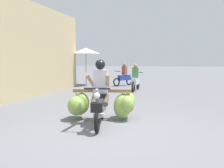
{
  "coord_description": "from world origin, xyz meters",
  "views": [
    {
      "loc": [
        1.5,
        -4.6,
        1.55
      ],
      "look_at": [
        -0.31,
        1.46,
        0.9
      ],
      "focal_mm": 36.41,
      "sensor_mm": 36.0,
      "label": 1
    }
  ],
  "objects_px": {
    "motorbike_main_loaded": "(102,102)",
    "motorbike_distant_ahead_right": "(135,80)",
    "motorbike_distant_ahead_left": "(124,77)",
    "market_umbrella_near_shop": "(86,51)"
  },
  "relations": [
    {
      "from": "motorbike_main_loaded",
      "to": "motorbike_distant_ahead_right",
      "type": "bearing_deg",
      "value": 92.59
    },
    {
      "from": "motorbike_distant_ahead_left",
      "to": "motorbike_distant_ahead_right",
      "type": "relative_size",
      "value": 0.87
    },
    {
      "from": "motorbike_main_loaded",
      "to": "market_umbrella_near_shop",
      "type": "distance_m",
      "value": 8.71
    },
    {
      "from": "motorbike_main_loaded",
      "to": "motorbike_distant_ahead_right",
      "type": "distance_m",
      "value": 5.99
    },
    {
      "from": "motorbike_distant_ahead_right",
      "to": "market_umbrella_near_shop",
      "type": "relative_size",
      "value": 0.69
    },
    {
      "from": "motorbike_distant_ahead_right",
      "to": "market_umbrella_near_shop",
      "type": "xyz_separation_m",
      "value": [
        -3.46,
        1.71,
        1.59
      ]
    },
    {
      "from": "motorbike_main_loaded",
      "to": "motorbike_distant_ahead_right",
      "type": "relative_size",
      "value": 1.19
    },
    {
      "from": "motorbike_main_loaded",
      "to": "motorbike_distant_ahead_left",
      "type": "xyz_separation_m",
      "value": [
        -1.43,
        8.26,
        0.08
      ]
    },
    {
      "from": "motorbike_main_loaded",
      "to": "market_umbrella_near_shop",
      "type": "relative_size",
      "value": 0.82
    },
    {
      "from": "motorbike_distant_ahead_left",
      "to": "motorbike_main_loaded",
      "type": "bearing_deg",
      "value": -80.19
    }
  ]
}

